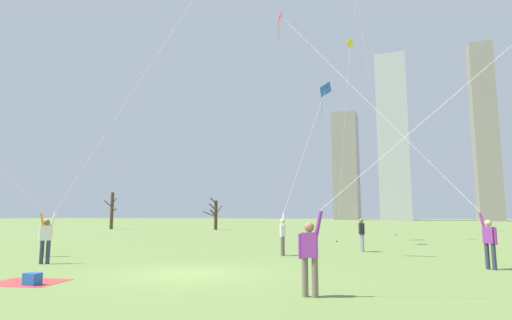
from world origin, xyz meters
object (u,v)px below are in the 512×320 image
kite_flyer_foreground_left_red (445,193)px  picnic_spot (30,280)px  distant_kite_high_overhead_white (359,14)px  bystander_watching_nearby (362,233)px  distant_kite_low_near_trees_yellow (349,63)px  bare_tree_leftmost (112,210)px  kite_flyer_midfield_right_teal (88,170)px  bare_tree_center (215,214)px  kite_flyer_foreground_right_blue (295,192)px  kite_flyer_far_back_green (481,99)px

kite_flyer_foreground_left_red → picnic_spot: 13.76m
distant_kite_high_overhead_white → bystander_watching_nearby: bearing=-84.8°
distant_kite_low_near_trees_yellow → bystander_watching_nearby: bearing=-80.4°
distant_kite_high_overhead_white → bare_tree_leftmost: bearing=-176.3°
picnic_spot → kite_flyer_midfield_right_teal: bearing=117.5°
kite_flyer_foreground_left_red → bystander_watching_nearby: 5.86m
kite_flyer_midfield_right_teal → kite_flyer_foreground_left_red: kite_flyer_foreground_left_red is taller
kite_flyer_midfield_right_teal → distant_kite_low_near_trees_yellow: distant_kite_low_near_trees_yellow is taller
kite_flyer_foreground_left_red → distant_kite_low_near_trees_yellow: 17.87m
distant_kite_high_overhead_white → bare_tree_center: (-18.15, 0.66, -22.58)m
kite_flyer_foreground_right_blue → kite_flyer_foreground_left_red: bearing=-27.6°
distant_kite_high_overhead_white → kite_flyer_foreground_left_red: bearing=-78.8°
picnic_spot → bare_tree_center: size_ratio=0.52×
kite_flyer_foreground_right_blue → kite_flyer_foreground_left_red: 7.50m
kite_flyer_far_back_green → bare_tree_leftmost: kite_flyer_far_back_green is taller
kite_flyer_foreground_right_blue → bare_tree_leftmost: bearing=142.3°
distant_kite_high_overhead_white → picnic_spot: distant_kite_high_overhead_white is taller
kite_flyer_foreground_right_blue → bare_tree_center: 31.60m
kite_flyer_far_back_green → distant_kite_low_near_trees_yellow: bearing=104.6°
kite_flyer_far_back_green → distant_kite_low_near_trees_yellow: (-5.40, 20.66, 8.82)m
kite_flyer_far_back_green → picnic_spot: 11.71m
kite_flyer_far_back_green → kite_flyer_foreground_right_blue: size_ratio=1.35×
distant_kite_low_near_trees_yellow → kite_flyer_midfield_right_teal: bearing=-113.6°
kite_flyer_midfield_right_teal → bystander_watching_nearby: kite_flyer_midfield_right_teal is taller
kite_flyer_midfield_right_teal → kite_flyer_far_back_green: (13.13, -2.98, 0.73)m
bystander_watching_nearby → picnic_spot: (-7.03, -12.80, -0.81)m
kite_flyer_foreground_right_blue → bystander_watching_nearby: kite_flyer_foreground_right_blue is taller
distant_kite_high_overhead_white → bare_tree_leftmost: 38.57m
distant_kite_low_near_trees_yellow → bare_tree_leftmost: size_ratio=3.23×
kite_flyer_foreground_right_blue → distant_kite_low_near_trees_yellow: bearing=81.3°
kite_flyer_foreground_left_red → bare_tree_leftmost: (-37.34, 27.20, -0.16)m
kite_flyer_foreground_left_red → distant_kite_low_near_trees_yellow: size_ratio=0.98×
bare_tree_center → distant_kite_high_overhead_white: bearing=-2.1°
distant_kite_high_overhead_white → kite_flyer_midfield_right_teal: bearing=-101.9°
kite_flyer_midfield_right_teal → bare_tree_center: size_ratio=3.73×
bare_tree_leftmost → kite_flyer_foreground_right_blue: bearing=-37.7°
kite_flyer_far_back_green → kite_flyer_midfield_right_teal: bearing=167.2°
kite_flyer_midfield_right_teal → bystander_watching_nearby: 12.84m
bystander_watching_nearby → bare_tree_leftmost: bare_tree_leftmost is taller
kite_flyer_foreground_left_red → kite_flyer_midfield_right_teal: bearing=-162.2°
kite_flyer_foreground_right_blue → distant_kite_low_near_trees_yellow: distant_kite_low_near_trees_yellow is taller
kite_flyer_midfield_right_teal → kite_flyer_far_back_green: size_ratio=0.87×
picnic_spot → bare_tree_center: bare_tree_center is taller
kite_flyer_midfield_right_teal → bare_tree_center: kite_flyer_midfield_right_teal is taller
distant_kite_high_overhead_white → distant_kite_low_near_trees_yellow: (0.70, -15.67, -11.49)m
kite_flyer_midfield_right_teal → bystander_watching_nearby: (9.29, 8.48, -2.59)m
kite_flyer_far_back_green → bare_tree_center: 44.28m
kite_flyer_foreground_right_blue → bare_tree_center: (-17.31, 26.43, -0.97)m
kite_flyer_far_back_green → distant_kite_high_overhead_white: size_ratio=0.62×
bare_tree_center → kite_flyer_foreground_left_red: bearing=-51.3°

